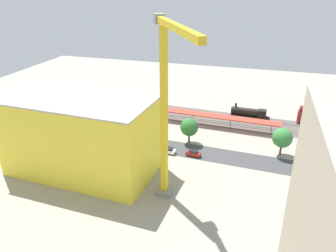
# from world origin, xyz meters

# --- Properties ---
(ground_plane) EXTENTS (201.99, 201.99, 0.00)m
(ground_plane) POSITION_xyz_m (0.00, 0.00, 0.00)
(ground_plane) COLOR #9E998C
(ground_plane) RESTS_ON ground
(rail_bed) EXTENTS (126.86, 21.65, 0.01)m
(rail_bed) POSITION_xyz_m (0.00, -21.90, 0.00)
(rail_bed) COLOR #5B544C
(rail_bed) RESTS_ON ground
(street_asphalt) EXTENTS (126.55, 15.89, 0.01)m
(street_asphalt) POSITION_xyz_m (0.00, 5.63, 0.00)
(street_asphalt) COLOR #424244
(street_asphalt) RESTS_ON ground
(track_rails) EXTENTS (126.06, 15.23, 0.12)m
(track_rails) POSITION_xyz_m (0.00, -21.90, 0.18)
(track_rails) COLOR #9E9EA8
(track_rails) RESTS_ON ground
(platform_canopy_near) EXTENTS (60.50, 7.34, 4.15)m
(platform_canopy_near) POSITION_xyz_m (-8.61, -14.13, 3.92)
(platform_canopy_near) COLOR #C63D2D
(platform_canopy_near) RESTS_ON ground
(locomotive) EXTENTS (14.13, 3.46, 5.08)m
(locomotive) POSITION_xyz_m (-28.13, -25.28, 1.81)
(locomotive) COLOR black
(locomotive) RESTS_ON ground
(passenger_coach) EXTENTS (18.79, 4.21, 6.42)m
(passenger_coach) POSITION_xyz_m (-53.71, -25.28, 3.38)
(passenger_coach) COLOR black
(passenger_coach) RESTS_ON ground
(parked_car_0) EXTENTS (4.35, 2.15, 1.86)m
(parked_car_0) POSITION_xyz_m (-14.40, 9.19, 0.82)
(parked_car_0) COLOR black
(parked_car_0) RESTS_ON ground
(parked_car_1) EXTENTS (4.23, 2.14, 1.88)m
(parked_car_1) POSITION_xyz_m (-7.04, 9.67, 0.83)
(parked_car_1) COLOR black
(parked_car_1) RESTS_ON ground
(parked_car_2) EXTENTS (4.22, 2.26, 1.66)m
(parked_car_2) POSITION_xyz_m (0.90, 9.18, 0.74)
(parked_car_2) COLOR black
(parked_car_2) RESTS_ON ground
(parked_car_3) EXTENTS (4.50, 2.14, 1.57)m
(parked_car_3) POSITION_xyz_m (8.37, 8.69, 0.70)
(parked_car_3) COLOR black
(parked_car_3) RESTS_ON ground
(parked_car_4) EXTENTS (4.29, 2.31, 1.79)m
(parked_car_4) POSITION_xyz_m (16.47, 9.54, 0.80)
(parked_car_4) COLOR black
(parked_car_4) RESTS_ON ground
(parked_car_5) EXTENTS (4.84, 1.97, 1.52)m
(parked_car_5) POSITION_xyz_m (23.15, 8.69, 0.68)
(parked_car_5) COLOR black
(parked_car_5) RESTS_ON ground
(parked_car_6) EXTENTS (4.58, 2.30, 1.67)m
(parked_car_6) POSITION_xyz_m (30.85, 8.91, 0.75)
(parked_car_6) COLOR black
(parked_car_6) RESTS_ON ground
(parked_car_7) EXTENTS (4.65, 2.12, 1.71)m
(parked_car_7) POSITION_xyz_m (39.00, 9.11, 0.76)
(parked_car_7) COLOR black
(parked_car_7) RESTS_ON ground
(construction_building) EXTENTS (38.51, 21.31, 20.11)m
(construction_building) POSITION_xyz_m (11.98, 25.19, 10.06)
(construction_building) COLOR yellow
(construction_building) RESTS_ON ground
(construction_roof_slab) EXTENTS (39.14, 21.95, 0.40)m
(construction_roof_slab) POSITION_xyz_m (11.98, 25.19, 20.31)
(construction_roof_slab) COLOR #ADA89E
(construction_roof_slab) RESTS_ON construction_building
(tower_crane) EXTENTS (15.86, 25.79, 40.77)m
(tower_crane) POSITION_xyz_m (-13.08, 31.24, 24.31)
(tower_crane) COLOR gray
(tower_crane) RESTS_ON ground
(box_truck_0) EXTENTS (9.42, 3.11, 3.58)m
(box_truck_0) POSITION_xyz_m (18.81, 10.71, 1.73)
(box_truck_0) COLOR black
(box_truck_0) RESTS_ON ground
(street_tree_0) EXTENTS (6.26, 6.26, 9.24)m
(street_tree_0) POSITION_xyz_m (4.15, 0.29, 6.09)
(street_tree_0) COLOR brown
(street_tree_0) RESTS_ON ground
(street_tree_1) EXTENTS (5.91, 5.91, 8.35)m
(street_tree_1) POSITION_xyz_m (9.58, 0.47, 5.39)
(street_tree_1) COLOR brown
(street_tree_1) RESTS_ON ground
(street_tree_2) EXTENTS (5.16, 5.16, 7.25)m
(street_tree_2) POSITION_xyz_m (36.83, 1.29, 4.65)
(street_tree_2) COLOR brown
(street_tree_2) RESTS_ON ground
(street_tree_3) EXTENTS (5.73, 5.73, 8.44)m
(street_tree_3) POSITION_xyz_m (-38.56, 1.22, 5.55)
(street_tree_3) COLOR brown
(street_tree_3) RESTS_ON ground
(street_tree_4) EXTENTS (5.59, 5.59, 8.15)m
(street_tree_4) POSITION_xyz_m (-11.15, 1.12, 5.33)
(street_tree_4) COLOR brown
(street_tree_4) RESTS_ON ground
(traffic_light) EXTENTS (0.50, 0.36, 6.05)m
(traffic_light) POSITION_xyz_m (23.61, 1.18, 4.05)
(traffic_light) COLOR #333333
(traffic_light) RESTS_ON ground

